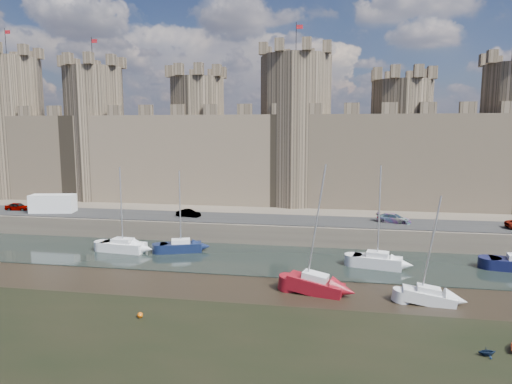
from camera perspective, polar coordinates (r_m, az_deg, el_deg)
ground at (r=29.52m, az=-8.71°, el=-21.27°), size 160.00×160.00×0.00m
water_channel at (r=51.14m, az=0.01°, el=-8.36°), size 160.00×12.00×0.08m
quay at (r=85.78m, az=4.20°, el=-0.92°), size 160.00×60.00×2.50m
road at (r=60.14m, az=1.67°, el=-3.43°), size 160.00×7.00×0.10m
castle at (r=72.98m, az=2.81°, el=5.78°), size 108.50×11.00×29.00m
car_0 at (r=75.13m, az=-27.63°, el=-1.63°), size 3.58×1.59×1.20m
car_1 at (r=62.31m, az=-8.44°, el=-2.65°), size 3.43×1.66×1.08m
car_2 at (r=60.38m, az=16.84°, el=-3.17°), size 4.57×2.90×1.23m
van at (r=70.86m, az=-24.05°, el=-1.35°), size 6.38×3.58×2.63m
sailboat_0 at (r=55.97m, az=-16.31°, el=-6.46°), size 5.50×2.59×9.94m
sailboat_1 at (r=54.39m, az=-9.37°, el=-6.68°), size 5.11×3.32×9.54m
sailboat_2 at (r=49.41m, az=14.93°, el=-8.25°), size 5.20×2.84×10.61m
sailboat_4 at (r=41.16m, az=7.41°, el=-11.36°), size 5.19×2.92×11.44m
sailboat_5 at (r=41.20m, az=20.76°, el=-12.02°), size 4.30×1.91×9.07m
dinghy_7 at (r=34.04m, az=26.90°, el=-17.38°), size 1.21×1.07×0.58m
buoy_1 at (r=37.18m, az=-14.29°, el=-14.68°), size 0.45×0.45×0.45m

